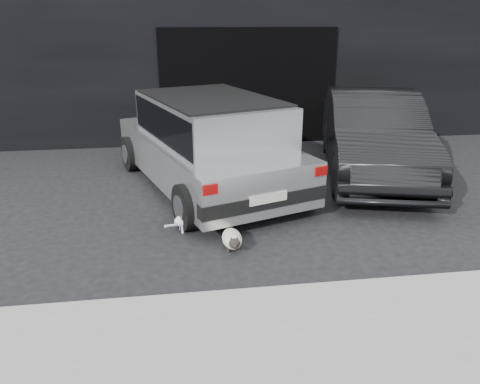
{
  "coord_description": "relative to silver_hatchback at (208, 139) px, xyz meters",
  "views": [
    {
      "loc": [
        -0.69,
        -6.68,
        2.8
      ],
      "look_at": [
        0.12,
        -0.89,
        0.61
      ],
      "focal_mm": 35.0,
      "sensor_mm": 36.0,
      "label": 1
    }
  ],
  "objects": [
    {
      "name": "sidewalk",
      "position": [
        1.15,
        -4.83,
        -0.82
      ],
      "size": [
        18.0,
        2.2,
        0.11
      ],
      "primitive_type": "cube",
      "color": "gray",
      "rests_on": "ground"
    },
    {
      "name": "curb",
      "position": [
        1.15,
        -3.63,
        -0.81
      ],
      "size": [
        18.0,
        0.25,
        0.12
      ],
      "primitive_type": "cube",
      "color": "gray",
      "rests_on": "ground"
    },
    {
      "name": "garage_opening",
      "position": [
        1.15,
        2.96,
        0.43
      ],
      "size": [
        4.0,
        0.1,
        2.6
      ],
      "primitive_type": "cube",
      "color": "black",
      "rests_on": "ground"
    },
    {
      "name": "ground",
      "position": [
        0.15,
        -1.03,
        -0.87
      ],
      "size": [
        80.0,
        80.0,
        0.0
      ],
      "primitive_type": "plane",
      "color": "black",
      "rests_on": "ground"
    },
    {
      "name": "cat_siamese",
      "position": [
        0.12,
        -2.33,
        -0.75
      ],
      "size": [
        0.26,
        0.76,
        0.26
      ],
      "rotation": [
        0.0,
        0.0,
        3.14
      ],
      "color": "beige",
      "rests_on": "ground"
    },
    {
      "name": "silver_hatchback",
      "position": [
        0.0,
        0.0,
        0.0
      ],
      "size": [
        3.23,
        4.73,
        1.6
      ],
      "rotation": [
        0.0,
        0.0,
        0.33
      ],
      "color": "#B1B3B6",
      "rests_on": "ground"
    },
    {
      "name": "second_car",
      "position": [
        3.1,
        0.38,
        -0.11
      ],
      "size": [
        2.72,
        4.87,
        1.52
      ],
      "primitive_type": "imported",
      "rotation": [
        0.0,
        0.0,
        -0.25
      ],
      "color": "black",
      "rests_on": "ground"
    },
    {
      "name": "cat_white",
      "position": [
        -0.35,
        -1.7,
        -0.71
      ],
      "size": [
        0.7,
        0.35,
        0.34
      ],
      "rotation": [
        0.0,
        0.0,
        -1.35
      ],
      "color": "white",
      "rests_on": "ground"
    },
    {
      "name": "building_facade",
      "position": [
        1.15,
        4.97,
        1.63
      ],
      "size": [
        34.0,
        4.0,
        5.0
      ],
      "primitive_type": "cube",
      "color": "black",
      "rests_on": "ground"
    }
  ]
}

